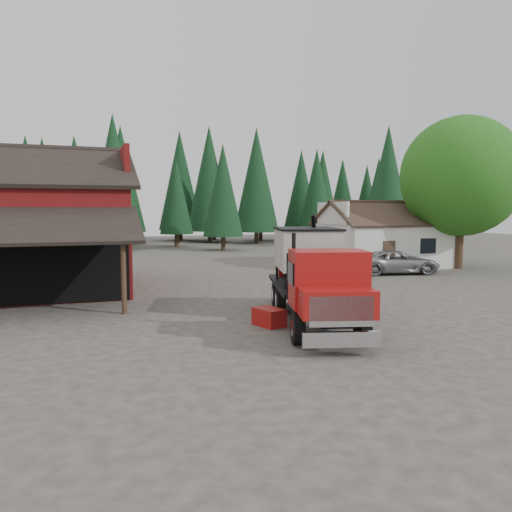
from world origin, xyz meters
name	(u,v)px	position (x,y,z in m)	size (l,w,h in m)	color
ground	(281,314)	(0.00, 0.00, 0.00)	(120.00, 120.00, 0.00)	#3E3931
farmhouse	(383,243)	(13.00, 13.00, 1.67)	(8.60, 6.42, 4.65)	silver
deciduous_tree	(461,181)	(17.01, 9.97, 5.91)	(8.00, 8.00, 10.20)	#382619
conifer_backdrop	(147,244)	(0.00, 42.00, 0.00)	(76.00, 16.00, 16.00)	black
near_pine_b	(223,190)	(6.00, 30.00, 5.89)	(3.96, 3.96, 10.40)	#382619
near_pine_c	(388,181)	(22.00, 26.00, 6.89)	(4.84, 4.84, 12.40)	#382619
near_pine_d	(114,175)	(-4.00, 34.00, 7.39)	(5.28, 5.28, 13.40)	#382619
feed_truck	(314,272)	(0.56, -1.64, 1.78)	(4.39, 8.74, 3.81)	black
silver_car	(397,262)	(11.44, 9.02, 0.72)	(2.40, 5.20, 1.45)	#94979B
equip_box	(269,317)	(-1.08, -1.58, 0.30)	(0.70, 1.10, 0.60)	maroon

